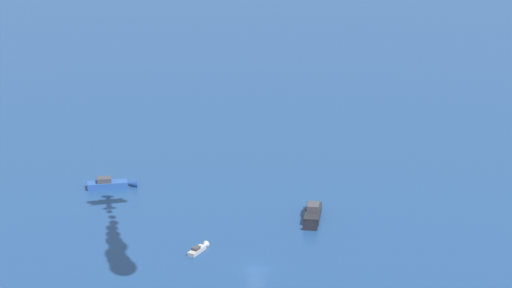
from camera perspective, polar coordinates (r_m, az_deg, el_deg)
The scene contains 4 objects.
ground_plane at distance 177.66m, azimuth -0.00°, elevation -6.85°, with size 2000.00×2000.00×0.00m, color navy.
motorboat_near_centre at distance 197.35m, azimuth 3.05°, elevation -3.91°, with size 4.54×11.14×3.14m.
motorboat_far_stbd at distance 214.94m, azimuth -7.66°, elevation -2.14°, with size 9.99×6.93×2.89m.
motorboat_offshore at distance 184.97m, azimuth -3.09°, elevation -5.66°, with size 2.36×5.38×1.52m.
Camera 1 is at (46.61, -153.31, 76.73)m, focal length 74.13 mm.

